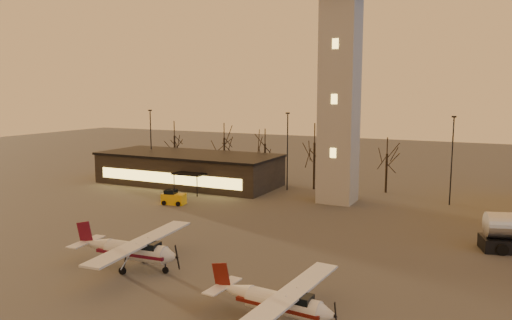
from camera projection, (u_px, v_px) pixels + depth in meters
The scene contains 8 objects.
ground at pixel (199, 295), 31.77m from camera, with size 220.00×220.00×0.00m, color #413F3C.
control_tower at pixel (340, 60), 56.23m from camera, with size 6.80×6.80×32.60m.
terminal at pixel (189, 169), 69.49m from camera, with size 25.40×12.20×4.30m.
light_poles at pixel (345, 155), 58.41m from camera, with size 58.50×12.25×10.14m.
tree_row at pixel (264, 140), 71.76m from camera, with size 37.20×9.20×8.80m.
cessna_front at pixel (285, 308), 27.56m from camera, with size 8.29×10.47×2.88m.
cessna_rear at pixel (138, 255), 36.18m from camera, with size 9.17×11.57×3.18m.
service_cart at pixel (173, 199), 57.09m from camera, with size 2.83×2.06×1.66m.
Camera 1 is at (16.53, -25.63, 12.88)m, focal length 35.00 mm.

